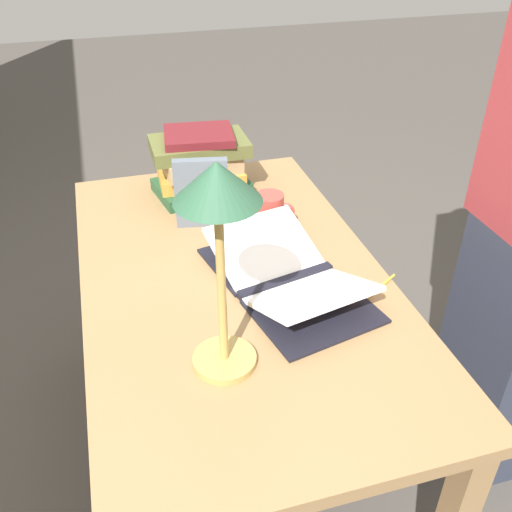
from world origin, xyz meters
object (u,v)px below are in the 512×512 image
book_stack_tall (200,164)px  coffee_mug (270,210)px  book_standing_upright (202,193)px  reading_lamp (218,214)px  pencil (376,290)px  open_book (286,276)px

book_stack_tall → coffee_mug: size_ratio=2.82×
book_standing_upright → reading_lamp: bearing=-176.4°
book_stack_tall → book_standing_upright: size_ratio=1.51×
reading_lamp → pencil: 0.57m
pencil → reading_lamp: bearing=108.1°
book_stack_tall → coffee_mug: bearing=-150.2°
open_book → reading_lamp: (-0.23, 0.21, 0.34)m
open_book → pencil: open_book is taller
reading_lamp → pencil: (0.14, -0.42, -0.36)m
reading_lamp → open_book: bearing=-43.3°
open_book → pencil: size_ratio=3.61×
open_book → book_stack_tall: bearing=-1.8°
reading_lamp → pencil: size_ratio=3.12×
open_book → pencil: (-0.09, -0.21, -0.02)m
book_standing_upright → pencil: 0.57m
book_stack_tall → reading_lamp: bearing=172.0°
open_book → coffee_mug: coffee_mug is taller
coffee_mug → pencil: bearing=-157.2°
book_stack_tall → reading_lamp: 0.83m
open_book → book_stack_tall: (0.56, 0.10, 0.07)m
book_stack_tall → pencil: (-0.65, -0.31, -0.10)m
open_book → coffee_mug: bearing=-21.6°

